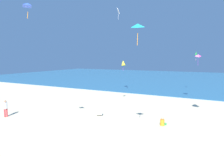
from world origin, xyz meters
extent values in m
plane|color=beige|center=(0.00, 10.00, 0.00)|extent=(120.00, 120.00, 0.00)
cube|color=teal|center=(0.00, 53.33, 0.03)|extent=(120.00, 60.00, 0.05)
cube|color=white|center=(-2.71, 9.97, 0.18)|extent=(0.72, 0.69, 0.03)
cube|color=white|center=(-2.58, 9.77, 0.40)|extent=(0.62, 0.53, 0.45)
cylinder|color=#B7B7BC|center=(-3.02, 9.94, 0.09)|extent=(0.02, 0.02, 0.18)
cylinder|color=#B7B7BC|center=(-2.54, 10.24, 0.09)|extent=(0.02, 0.02, 0.18)
cylinder|color=orange|center=(3.89, 9.87, 0.28)|extent=(0.50, 0.50, 0.56)
sphere|color=tan|center=(3.89, 9.87, 0.67)|extent=(0.23, 0.23, 0.23)
cube|color=green|center=(3.99, 10.07, 0.08)|extent=(0.45, 0.50, 0.16)
cylinder|color=red|center=(-10.97, 5.32, 0.43)|extent=(0.15, 0.15, 0.85)
cylinder|color=red|center=(-11.03, 5.14, 0.43)|extent=(0.15, 0.15, 0.85)
cylinder|color=white|center=(-11.00, 5.23, 1.17)|extent=(0.43, 0.43, 0.64)
sphere|color=#A87A5B|center=(-11.00, 5.23, 1.60)|extent=(0.23, 0.23, 0.23)
pyramid|color=#DB3DA8|center=(6.09, 20.41, 6.34)|extent=(0.84, 0.81, 0.42)
cylinder|color=purple|center=(6.06, 20.45, 5.47)|extent=(0.05, 0.05, 0.87)
cube|color=white|center=(-3.44, 16.21, 12.06)|extent=(0.43, 0.82, 0.84)
cylinder|color=white|center=(-3.44, 16.21, 11.37)|extent=(0.05, 0.03, 0.75)
cube|color=green|center=(5.29, 28.96, 6.65)|extent=(0.33, 0.81, 0.85)
cylinder|color=pink|center=(5.29, 28.96, 5.93)|extent=(0.12, 0.08, 0.84)
pyramid|color=#1EADAD|center=(3.47, 4.13, 7.92)|extent=(0.71, 0.60, 0.30)
cylinder|color=orange|center=(3.47, 4.15, 7.12)|extent=(0.07, 0.17, 0.75)
cone|color=yellow|center=(-6.71, 25.47, 5.12)|extent=(1.26, 1.26, 1.11)
cylinder|color=purple|center=(-6.71, 25.47, 4.20)|extent=(0.07, 0.07, 1.06)
pyramid|color=blue|center=(-3.25, 1.97, 9.41)|extent=(0.67, 0.51, 0.31)
cylinder|color=orange|center=(-3.25, 1.95, 8.76)|extent=(0.03, 0.09, 0.44)
camera|label=1|loc=(7.40, -7.01, 5.98)|focal=30.87mm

